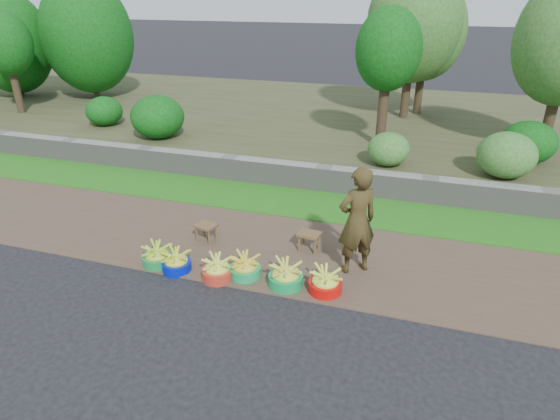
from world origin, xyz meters
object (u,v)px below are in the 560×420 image
(stool_left, at_px, (206,228))
(stool_right, at_px, (309,236))
(basin_f, at_px, (325,283))
(basin_d, at_px, (245,268))
(basin_a, at_px, (157,256))
(vendor_woman, at_px, (357,221))
(basin_b, at_px, (176,262))
(basin_e, at_px, (286,276))
(basin_c, at_px, (217,270))

(stool_left, bearing_deg, stool_right, 7.31)
(basin_f, bearing_deg, basin_d, 178.58)
(basin_d, bearing_deg, basin_f, -1.42)
(basin_a, bearing_deg, vendor_woman, 14.37)
(basin_f, relative_size, stool_right, 1.23)
(basin_b, relative_size, basin_d, 0.95)
(basin_e, bearing_deg, basin_b, -176.31)
(basin_a, height_order, basin_d, basin_d)
(basin_c, bearing_deg, basin_f, 5.18)
(stool_left, xyz_separation_m, stool_right, (1.79, 0.23, 0.01))
(basin_c, distance_m, stool_left, 1.21)
(stool_left, relative_size, vendor_woman, 0.24)
(basin_b, xyz_separation_m, basin_e, (1.76, 0.11, 0.02))
(basin_c, distance_m, stool_right, 1.68)
(stool_right, distance_m, vendor_woman, 1.09)
(basin_a, bearing_deg, basin_e, 1.45)
(basin_a, height_order, vendor_woman, vendor_woman)
(vendor_woman, bearing_deg, basin_e, 2.31)
(basin_c, bearing_deg, vendor_woman, 23.56)
(basin_f, relative_size, vendor_woman, 0.29)
(basin_d, bearing_deg, basin_a, -175.80)
(basin_d, bearing_deg, basin_e, -4.60)
(vendor_woman, bearing_deg, basin_f, 30.08)
(basin_a, distance_m, stool_right, 2.50)
(basin_a, xyz_separation_m, basin_b, (0.38, -0.06, -0.01))
(basin_a, bearing_deg, basin_f, 1.61)
(basin_f, bearing_deg, vendor_woman, 66.65)
(basin_b, distance_m, basin_d, 1.11)
(basin_b, distance_m, stool_right, 2.21)
(stool_left, bearing_deg, basin_d, -38.20)
(stool_right, bearing_deg, basin_e, -93.75)
(basin_d, distance_m, basin_e, 0.67)
(basin_a, relative_size, basin_d, 0.99)
(basin_e, height_order, basin_f, basin_e)
(basin_b, relative_size, basin_c, 0.95)
(basin_d, distance_m, vendor_woman, 1.85)
(basin_b, height_order, vendor_woman, vendor_woman)
(stool_right, bearing_deg, basin_c, -132.27)
(basin_c, relative_size, stool_left, 1.15)
(basin_a, xyz_separation_m, vendor_woman, (3.04, 0.78, 0.72))
(basin_b, height_order, basin_c, basin_c)
(basin_d, xyz_separation_m, vendor_woman, (1.57, 0.67, 0.72))
(basin_a, distance_m, vendor_woman, 3.22)
(basin_c, relative_size, basin_f, 0.97)
(basin_e, relative_size, stool_right, 1.30)
(basin_d, relative_size, stool_left, 1.16)
(basin_a, distance_m, basin_f, 2.74)
(basin_f, bearing_deg, basin_c, -174.82)
(basin_b, height_order, stool_right, stool_right)
(basin_a, xyz_separation_m, stool_right, (2.21, 1.17, 0.12))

